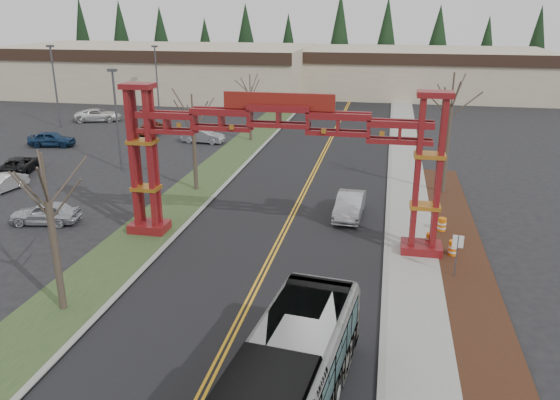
% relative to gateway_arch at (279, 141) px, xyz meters
% --- Properties ---
extents(road, '(12.00, 110.00, 0.02)m').
position_rel_gateway_arch_xyz_m(road, '(-0.00, 7.00, -5.97)').
color(road, black).
rests_on(road, ground).
extents(lane_line_left, '(0.12, 100.00, 0.01)m').
position_rel_gateway_arch_xyz_m(lane_line_left, '(-0.12, 7.00, -5.96)').
color(lane_line_left, '#F0A71C').
rests_on(lane_line_left, road).
extents(lane_line_right, '(0.12, 100.00, 0.01)m').
position_rel_gateway_arch_xyz_m(lane_line_right, '(0.12, 7.00, -5.96)').
color(lane_line_right, '#F0A71C').
rests_on(lane_line_right, road).
extents(curb_right, '(0.30, 110.00, 0.15)m').
position_rel_gateway_arch_xyz_m(curb_right, '(6.15, 7.00, -5.91)').
color(curb_right, gray).
rests_on(curb_right, ground).
extents(sidewalk_right, '(2.60, 110.00, 0.14)m').
position_rel_gateway_arch_xyz_m(sidewalk_right, '(7.60, 7.00, -5.91)').
color(sidewalk_right, gray).
rests_on(sidewalk_right, ground).
extents(landscape_strip, '(2.60, 50.00, 0.12)m').
position_rel_gateway_arch_xyz_m(landscape_strip, '(10.20, -8.00, -5.92)').
color(landscape_strip, '#301D10').
rests_on(landscape_strip, ground).
extents(grass_median, '(4.00, 110.00, 0.08)m').
position_rel_gateway_arch_xyz_m(grass_median, '(-8.00, 7.00, -5.94)').
color(grass_median, '#2C4221').
rests_on(grass_median, ground).
extents(curb_left, '(0.30, 110.00, 0.15)m').
position_rel_gateway_arch_xyz_m(curb_left, '(-6.15, 7.00, -5.91)').
color(curb_left, gray).
rests_on(curb_left, ground).
extents(gateway_arch, '(18.20, 1.60, 8.90)m').
position_rel_gateway_arch_xyz_m(gateway_arch, '(0.00, 0.00, 0.00)').
color(gateway_arch, maroon).
rests_on(gateway_arch, ground).
extents(retail_building_west, '(46.00, 22.30, 7.50)m').
position_rel_gateway_arch_xyz_m(retail_building_west, '(-30.00, 53.96, -2.22)').
color(retail_building_west, tan).
rests_on(retail_building_west, ground).
extents(retail_building_east, '(38.00, 20.30, 7.00)m').
position_rel_gateway_arch_xyz_m(retail_building_east, '(10.00, 61.95, -2.47)').
color(retail_building_east, tan).
rests_on(retail_building_east, ground).
extents(conifer_treeline, '(116.10, 5.60, 13.00)m').
position_rel_gateway_arch_xyz_m(conifer_treeline, '(0.25, 74.00, 0.50)').
color(conifer_treeline, black).
rests_on(conifer_treeline, ground).
extents(silver_sedan, '(1.86, 4.80, 1.56)m').
position_rel_gateway_arch_xyz_m(silver_sedan, '(3.67, 4.96, -5.20)').
color(silver_sedan, '#A5A8AD').
rests_on(silver_sedan, ground).
extents(parked_car_near_a, '(4.45, 2.37, 1.44)m').
position_rel_gateway_arch_xyz_m(parked_car_near_a, '(-14.96, 0.00, -5.26)').
color(parked_car_near_a, '#B8BBC1').
rests_on(parked_car_near_a, ground).
extents(parked_car_near_b, '(2.02, 3.96, 1.24)m').
position_rel_gateway_arch_xyz_m(parked_car_near_b, '(-21.86, 5.15, -5.36)').
color(parked_car_near_b, silver).
rests_on(parked_car_near_b, ground).
extents(parked_car_near_c, '(3.53, 5.31, 1.35)m').
position_rel_gateway_arch_xyz_m(parked_car_near_c, '(-23.87, 9.87, -5.31)').
color(parked_car_near_c, black).
rests_on(parked_car_near_c, ground).
extents(parked_car_mid_a, '(2.26, 4.74, 1.33)m').
position_rel_gateway_arch_xyz_m(parked_car_mid_a, '(-19.42, 26.22, -5.32)').
color(parked_car_mid_a, maroon).
rests_on(parked_car_mid_a, ground).
extents(parked_car_mid_b, '(4.66, 2.49, 1.51)m').
position_rel_gateway_arch_xyz_m(parked_car_mid_b, '(-26.59, 18.65, -5.23)').
color(parked_car_mid_b, navy).
rests_on(parked_car_mid_b, ground).
extents(parked_car_far_a, '(4.39, 1.76, 1.42)m').
position_rel_gateway_arch_xyz_m(parked_car_far_a, '(-12.51, 23.07, -5.27)').
color(parked_car_far_a, '#9A9BA1').
rests_on(parked_car_far_a, ground).
extents(parked_car_far_b, '(5.85, 4.03, 1.49)m').
position_rel_gateway_arch_xyz_m(parked_car_far_b, '(-28.66, 31.43, -5.24)').
color(parked_car_far_b, white).
rests_on(parked_car_far_b, ground).
extents(bare_tree_median_near, '(3.20, 3.20, 7.25)m').
position_rel_gateway_arch_xyz_m(bare_tree_median_near, '(-8.00, -9.26, -0.88)').
color(bare_tree_median_near, '#382D26').
rests_on(bare_tree_median_near, ground).
extents(bare_tree_median_mid, '(3.06, 3.06, 7.12)m').
position_rel_gateway_arch_xyz_m(bare_tree_median_mid, '(-8.00, 8.37, -0.91)').
color(bare_tree_median_mid, '#382D26').
rests_on(bare_tree_median_mid, ground).
extents(bare_tree_median_far, '(2.93, 2.93, 6.71)m').
position_rel_gateway_arch_xyz_m(bare_tree_median_far, '(-8.00, 24.95, -1.23)').
color(bare_tree_median_far, '#382D26').
rests_on(bare_tree_median_far, ground).
extents(bare_tree_right_far, '(3.27, 3.27, 8.71)m').
position_rel_gateway_arch_xyz_m(bare_tree_right_far, '(10.00, 11.16, 0.52)').
color(bare_tree_right_far, '#382D26').
rests_on(bare_tree_right_far, ground).
extents(light_pole_near, '(0.72, 0.36, 8.31)m').
position_rel_gateway_arch_xyz_m(light_pole_near, '(-16.07, 12.40, -1.17)').
color(light_pole_near, '#3F3F44').
rests_on(light_pole_near, ground).
extents(light_pole_mid, '(0.79, 0.40, 9.13)m').
position_rel_gateway_arch_xyz_m(light_pole_mid, '(-31.00, 27.08, -0.70)').
color(light_pole_mid, '#3F3F44').
rests_on(light_pole_mid, ground).
extents(light_pole_far, '(0.73, 0.37, 8.44)m').
position_rel_gateway_arch_xyz_m(light_pole_far, '(-24.23, 39.34, -1.10)').
color(light_pole_far, '#3F3F44').
rests_on(light_pole_far, ground).
extents(street_sign, '(0.53, 0.14, 2.33)m').
position_rel_gateway_arch_xyz_m(street_sign, '(9.51, -2.68, -4.31)').
color(street_sign, '#3F3F44').
rests_on(street_sign, ground).
extents(barrel_south, '(0.50, 0.50, 0.94)m').
position_rel_gateway_arch_xyz_m(barrel_south, '(9.67, -0.08, -5.51)').
color(barrel_south, orange).
rests_on(barrel_south, ground).
extents(barrel_mid, '(0.50, 0.50, 0.93)m').
position_rel_gateway_arch_xyz_m(barrel_mid, '(8.52, 0.80, -5.52)').
color(barrel_mid, orange).
rests_on(barrel_mid, ground).
extents(barrel_north, '(0.50, 0.50, 0.93)m').
position_rel_gateway_arch_xyz_m(barrel_north, '(9.35, 3.37, -5.52)').
color(barrel_north, orange).
rests_on(barrel_north, ground).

